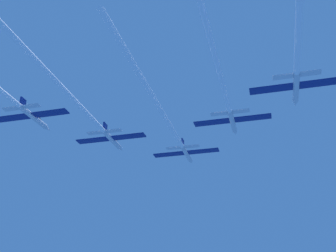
{
  "coord_description": "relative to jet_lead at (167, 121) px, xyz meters",
  "views": [
    {
      "loc": [
        21.61,
        -98.75,
        -40.51
      ],
      "look_at": [
        0.19,
        -16.65,
        0.04
      ],
      "focal_mm": 43.67,
      "sensor_mm": 36.0,
      "label": 1
    }
  ],
  "objects": [
    {
      "name": "jet_right_wing",
      "position": [
        13.89,
        -16.1,
        0.97
      ],
      "size": [
        17.46,
        69.07,
        2.89
      ],
      "color": "silver"
    },
    {
      "name": "jet_left_wing",
      "position": [
        -15.71,
        -12.51,
        -0.06
      ],
      "size": [
        17.46,
        62.29,
        2.89
      ],
      "color": "silver"
    },
    {
      "name": "jet_lead",
      "position": [
        0.0,
        0.0,
        0.0
      ],
      "size": [
        17.46,
        65.49,
        2.89
      ],
      "color": "silver"
    },
    {
      "name": "jet_right_outer",
      "position": [
        27.49,
        -30.48,
        0.04
      ],
      "size": [
        17.46,
        70.85,
        2.89
      ],
      "color": "silver"
    }
  ]
}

